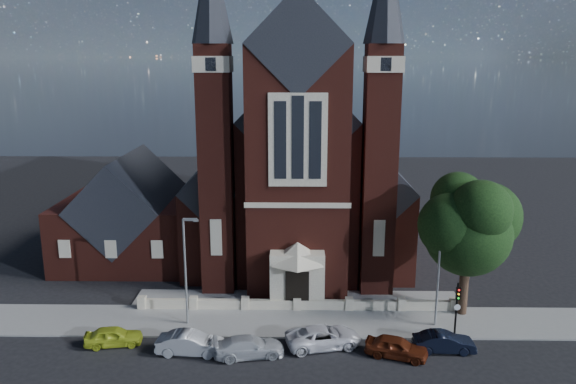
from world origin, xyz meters
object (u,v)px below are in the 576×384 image
street_lamp_left (186,265)px  street_lamp_right (440,267)px  car_white_suv (323,337)px  car_silver_b (249,347)px  parish_hall (131,218)px  car_lime_van (114,336)px  street_tree (471,228)px  traffic_signal (457,303)px  car_silver_a (190,343)px  car_dark_red (396,347)px  car_navy (444,342)px  church (297,166)px

street_lamp_left → street_lamp_right: bearing=0.0°
car_white_suv → car_silver_b: bearing=92.1°
parish_hall → car_lime_van: bearing=-78.2°
street_tree → car_white_suv: bearing=-156.5°
street_tree → car_white_suv: 13.38m
traffic_signal → car_silver_b: 14.54m
car_silver_a → car_dark_red: (13.46, -0.20, -0.04)m
street_lamp_left → car_silver_a: (0.90, -4.10, -3.87)m
traffic_signal → car_navy: (-1.28, -1.99, -1.92)m
street_lamp_left → car_lime_van: size_ratio=2.11×
street_tree → car_navy: size_ratio=2.64×
car_silver_b → car_dark_red: (9.59, 0.07, 0.02)m
church → car_white_suv: 23.26m
car_silver_b → car_navy: (12.86, 0.80, -0.00)m
street_lamp_right → car_silver_a: bearing=-166.5°
church → car_dark_red: (6.45, -23.24, -7.50)m
street_tree → car_silver_a: street_tree is taller
street_lamp_left → car_lime_van: 6.73m
car_lime_van → car_silver_b: 9.38m
parish_hall → car_white_suv: (17.76, -17.02, -3.31)m
car_silver_b → car_white_suv: 5.08m
car_lime_van → car_silver_b: (9.29, -1.31, 0.02)m
church → car_silver_a: (-7.01, -23.04, -7.45)m
car_white_suv → street_lamp_right: bearing=-83.4°
street_lamp_right → car_white_suv: size_ratio=1.59×
car_silver_b → church: bearing=-18.0°
street_tree → traffic_signal: 5.70m
church → car_lime_van: 26.36m
traffic_signal → car_white_suv: traffic_signal is taller
church → car_silver_b: (-3.14, -23.31, -7.52)m
car_dark_red → street_lamp_left: bearing=91.8°
parish_hall → car_lime_van: parish_hall is taller
street_tree → traffic_signal: size_ratio=2.67×
church → street_lamp_right: church is taller
car_dark_red → car_navy: size_ratio=1.00×
traffic_signal → car_navy: 3.05m
car_silver_a → car_dark_red: car_silver_a is taller
street_tree → car_lime_van: bearing=-169.2°
car_white_suv → car_silver_a: bearing=83.8°
street_lamp_right → car_silver_b: (-13.23, -4.36, -3.93)m
church → car_white_suv: size_ratio=6.88×
street_tree → car_dark_red: size_ratio=2.64×
street_lamp_left → car_dark_red: bearing=-16.7°
parish_hall → car_lime_van: (3.57, -17.05, -3.36)m
street_tree → car_dark_red: street_tree is taller
car_dark_red → car_navy: car_dark_red is taller
street_lamp_left → street_tree: bearing=4.8°
parish_hall → car_navy: bearing=-34.3°
car_navy → church: bearing=23.6°
street_lamp_right → car_dark_red: size_ratio=2.00×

